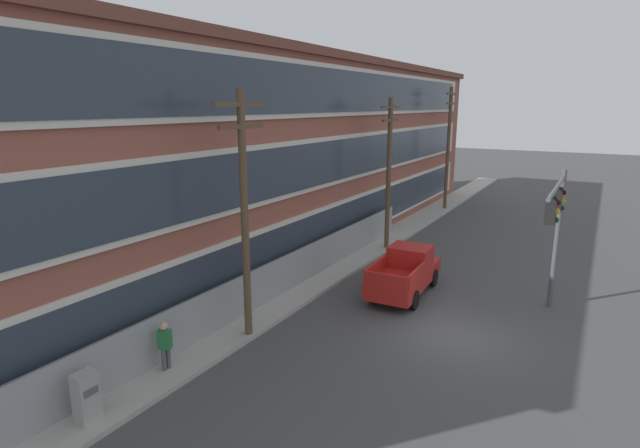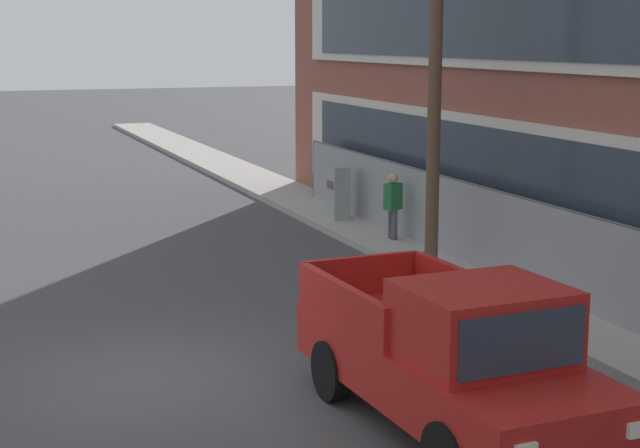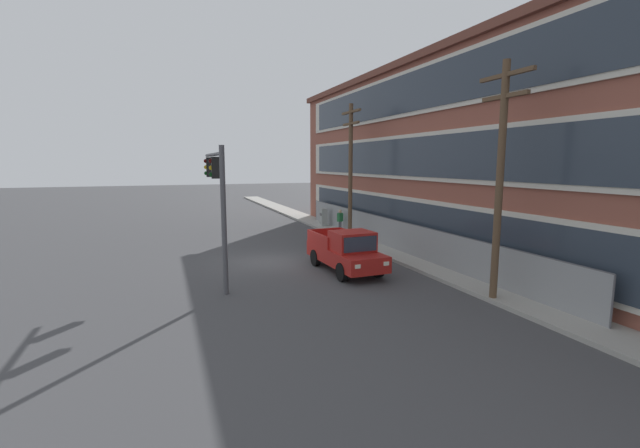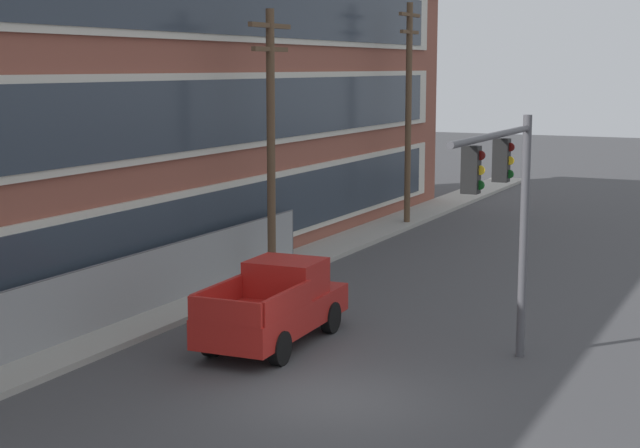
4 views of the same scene
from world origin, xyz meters
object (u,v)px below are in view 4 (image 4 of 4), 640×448
object	(u,v)px
traffic_signal_mast	(506,194)
pickup_truck_red	(276,306)
utility_pole_midblock	(271,134)
utility_pole_far_east	(408,106)

from	to	relation	value
traffic_signal_mast	pickup_truck_red	distance (m)	6.48
traffic_signal_mast	utility_pole_midblock	bearing A→B (deg)	56.42
utility_pole_midblock	utility_pole_far_east	distance (m)	12.53
pickup_truck_red	utility_pole_midblock	bearing A→B (deg)	29.44
traffic_signal_mast	pickup_truck_red	world-z (taller)	traffic_signal_mast
traffic_signal_mast	utility_pole_midblock	world-z (taller)	utility_pole_midblock
pickup_truck_red	utility_pole_far_east	bearing A→B (deg)	10.91
traffic_signal_mast	utility_pole_midblock	xyz separation A→B (m)	(5.95, 8.96, 0.64)
utility_pole_far_east	pickup_truck_red	bearing A→B (deg)	-169.09
traffic_signal_mast	utility_pole_far_east	distance (m)	20.67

